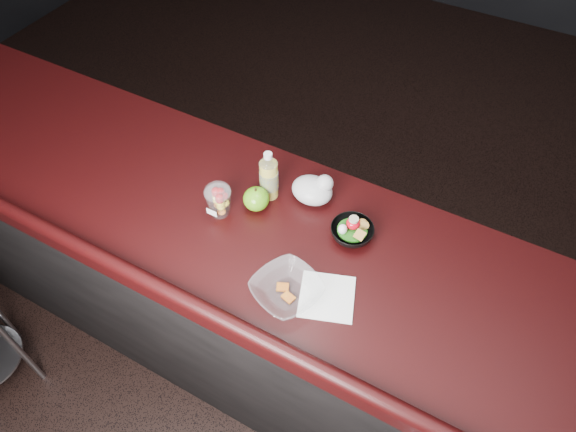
# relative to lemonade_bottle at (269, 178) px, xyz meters

# --- Properties ---
(room_shell) EXTENTS (8.00, 8.00, 8.00)m
(room_shell) POSITION_rel_lemonade_bottle_xyz_m (0.22, -0.44, 0.73)
(room_shell) COLOR black
(room_shell) RESTS_ON ground
(counter) EXTENTS (4.06, 0.71, 1.02)m
(counter) POSITION_rel_lemonade_bottle_xyz_m (0.22, -0.14, -0.59)
(counter) COLOR black
(counter) RESTS_ON ground
(lemonade_bottle) EXTENTS (0.06, 0.06, 0.19)m
(lemonade_bottle) POSITION_rel_lemonade_bottle_xyz_m (0.00, 0.00, 0.00)
(lemonade_bottle) COLOR yellow
(lemonade_bottle) RESTS_ON counter
(fruit_cup) EXTENTS (0.09, 0.09, 0.13)m
(fruit_cup) POSITION_rel_lemonade_bottle_xyz_m (-0.11, -0.15, -0.02)
(fruit_cup) COLOR white
(fruit_cup) RESTS_ON counter
(green_apple) EXTENTS (0.09, 0.09, 0.09)m
(green_apple) POSITION_rel_lemonade_bottle_xyz_m (-0.01, -0.07, -0.04)
(green_apple) COLOR #4C9110
(green_apple) RESTS_ON counter
(plastic_bag) EXTENTS (0.14, 0.12, 0.10)m
(plastic_bag) POSITION_rel_lemonade_bottle_xyz_m (0.14, 0.06, -0.03)
(plastic_bag) COLOR silver
(plastic_bag) RESTS_ON counter
(snack_bowl) EXTENTS (0.18, 0.18, 0.08)m
(snack_bowl) POSITION_rel_lemonade_bottle_xyz_m (0.32, -0.03, -0.06)
(snack_bowl) COLOR black
(snack_bowl) RESTS_ON counter
(takeout_bowl) EXTENTS (0.25, 0.25, 0.05)m
(takeout_bowl) POSITION_rel_lemonade_bottle_xyz_m (0.24, -0.32, -0.06)
(takeout_bowl) COLOR silver
(takeout_bowl) RESTS_ON counter
(paper_napkin) EXTENTS (0.20, 0.20, 0.00)m
(paper_napkin) POSITION_rel_lemonade_bottle_xyz_m (0.35, -0.27, -0.08)
(paper_napkin) COLOR white
(paper_napkin) RESTS_ON counter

